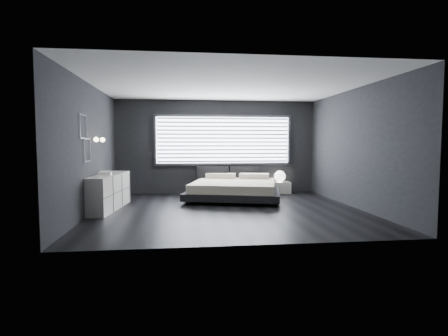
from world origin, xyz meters
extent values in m
plane|color=black|center=(0.00, 0.00, 0.00)|extent=(6.00, 6.00, 0.00)
plane|color=white|center=(0.00, 0.00, 2.80)|extent=(6.00, 6.00, 0.00)
cube|color=black|center=(0.00, 2.75, 1.40)|extent=(6.00, 0.04, 2.80)
cube|color=black|center=(0.00, -2.75, 1.40)|extent=(6.00, 0.04, 2.80)
cube|color=black|center=(-3.00, 0.00, 1.40)|extent=(0.04, 5.50, 2.80)
cube|color=black|center=(3.00, 0.00, 1.40)|extent=(0.04, 5.50, 2.80)
cube|color=white|center=(0.20, 2.73, 1.61)|extent=(4.00, 0.02, 1.38)
cube|color=#47474C|center=(-1.84, 2.70, 1.61)|extent=(0.06, 0.08, 1.48)
cube|color=#47474C|center=(2.24, 2.70, 1.61)|extent=(0.06, 0.08, 1.48)
cube|color=#47474C|center=(0.20, 2.70, 2.34)|extent=(4.14, 0.08, 0.06)
cube|color=#47474C|center=(0.20, 2.70, 0.88)|extent=(4.14, 0.08, 0.06)
cube|color=silver|center=(0.20, 2.67, 1.61)|extent=(3.94, 0.03, 1.32)
cube|color=black|center=(-0.14, 2.64, 0.57)|extent=(0.96, 0.16, 0.52)
cube|color=black|center=(0.86, 2.64, 0.57)|extent=(0.96, 0.16, 0.52)
cylinder|color=silver|center=(-2.95, 0.05, 1.60)|extent=(0.10, 0.02, 0.02)
sphere|color=#FFE5B7|center=(-2.88, 0.05, 1.60)|extent=(0.11, 0.11, 0.11)
cylinder|color=silver|center=(-2.95, 0.65, 1.60)|extent=(0.10, 0.02, 0.02)
sphere|color=#FFE5B7|center=(-2.88, 0.65, 1.60)|extent=(0.11, 0.11, 0.11)
cube|color=#47474C|center=(-2.98, -0.55, 2.08)|extent=(0.01, 0.46, 0.02)
cube|color=#47474C|center=(-2.98, -0.55, 1.62)|extent=(0.01, 0.46, 0.02)
cube|color=#47474C|center=(-2.98, -0.32, 1.85)|extent=(0.01, 0.02, 0.46)
cube|color=#47474C|center=(-2.98, -0.78, 1.85)|extent=(0.01, 0.02, 0.46)
cube|color=#47474C|center=(-2.98, -0.30, 1.61)|extent=(0.01, 0.46, 0.02)
cube|color=#47474C|center=(-2.98, -0.30, 1.15)|extent=(0.01, 0.46, 0.02)
cube|color=#47474C|center=(-2.98, -0.07, 1.38)|extent=(0.01, 0.02, 0.46)
cube|color=#47474C|center=(-2.98, -0.53, 1.38)|extent=(0.01, 0.02, 0.46)
cube|color=black|center=(-0.89, 0.91, 0.04)|extent=(0.16, 0.16, 0.09)
cube|color=black|center=(1.13, 0.38, 0.04)|extent=(0.16, 0.16, 0.09)
cube|color=black|center=(-0.41, 2.72, 0.04)|extent=(0.16, 0.16, 0.09)
cube|color=black|center=(1.61, 2.19, 0.04)|extent=(0.16, 0.16, 0.09)
cube|color=black|center=(0.36, 1.55, 0.18)|extent=(2.92, 2.85, 0.18)
cube|color=beige|center=(0.36, 1.55, 0.37)|extent=(2.63, 2.63, 0.22)
cube|color=beige|center=(0.10, 2.50, 0.55)|extent=(0.95, 0.66, 0.14)
cube|color=beige|center=(1.06, 2.25, 0.55)|extent=(0.95, 0.66, 0.14)
cube|color=white|center=(1.90, 2.50, 0.17)|extent=(0.61, 0.52, 0.35)
sphere|color=white|center=(1.90, 2.48, 0.51)|extent=(0.34, 0.34, 0.34)
cube|color=white|center=(-2.78, 0.46, 0.40)|extent=(0.79, 2.07, 0.81)
cube|color=#47474C|center=(-2.50, 0.42, 0.40)|extent=(0.24, 1.98, 0.79)
cube|color=white|center=(-2.79, 0.43, 0.83)|extent=(0.30, 0.37, 0.04)
cube|color=white|center=(-2.78, 0.41, 0.86)|extent=(0.28, 0.34, 0.03)
camera|label=1|loc=(-1.01, -7.78, 1.53)|focal=28.00mm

